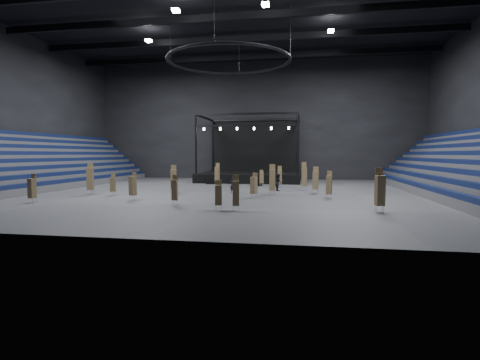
% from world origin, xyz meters
% --- Properties ---
extents(floor, '(50.00, 50.00, 0.00)m').
position_xyz_m(floor, '(0.00, 0.00, 0.00)').
color(floor, '#414143').
rests_on(floor, ground).
extents(ceiling, '(50.00, 42.00, 0.20)m').
position_xyz_m(ceiling, '(0.00, 0.00, 18.00)').
color(ceiling, black).
rests_on(ceiling, wall_back).
extents(wall_back, '(50.00, 0.20, 18.00)m').
position_xyz_m(wall_back, '(0.00, 21.00, 9.00)').
color(wall_back, black).
rests_on(wall_back, ground).
extents(wall_front, '(50.00, 0.20, 18.00)m').
position_xyz_m(wall_front, '(0.00, -21.00, 9.00)').
color(wall_front, black).
rests_on(wall_front, ground).
extents(wall_left, '(0.20, 42.00, 18.00)m').
position_xyz_m(wall_left, '(-25.00, 0.00, 9.00)').
color(wall_left, black).
rests_on(wall_left, ground).
extents(bleachers_left, '(7.20, 40.00, 6.40)m').
position_xyz_m(bleachers_left, '(-22.94, 0.00, 1.73)').
color(bleachers_left, '#4C4B4E').
rests_on(bleachers_left, floor).
extents(bleachers_right, '(7.20, 40.00, 6.40)m').
position_xyz_m(bleachers_right, '(22.94, 0.00, 1.73)').
color(bleachers_right, '#4C4B4E').
rests_on(bleachers_right, floor).
extents(stage, '(14.00, 10.00, 9.20)m').
position_xyz_m(stage, '(0.00, 16.24, 1.45)').
color(stage, black).
rests_on(stage, floor).
extents(truss_ring, '(12.30, 12.30, 5.15)m').
position_xyz_m(truss_ring, '(-0.00, 0.00, 13.00)').
color(truss_ring, black).
rests_on(truss_ring, ceiling).
extents(roof_girders, '(49.00, 30.35, 0.70)m').
position_xyz_m(roof_girders, '(0.00, -0.00, 17.20)').
color(roof_girders, black).
rests_on(roof_girders, ceiling).
extents(floodlights, '(28.60, 16.60, 0.25)m').
position_xyz_m(floodlights, '(0.00, -4.00, 16.60)').
color(floodlights, white).
rests_on(floodlights, roof_girders).
extents(flight_case_left, '(1.38, 0.89, 0.85)m').
position_xyz_m(flight_case_left, '(-4.33, 9.88, 0.43)').
color(flight_case_left, black).
rests_on(flight_case_left, floor).
extents(flight_case_mid, '(1.28, 0.68, 0.84)m').
position_xyz_m(flight_case_mid, '(1.80, 8.04, 0.42)').
color(flight_case_mid, black).
rests_on(flight_case_mid, floor).
extents(flight_case_right, '(1.11, 0.68, 0.69)m').
position_xyz_m(flight_case_right, '(3.88, 8.54, 0.35)').
color(flight_case_right, black).
rests_on(flight_case_right, floor).
extents(chair_stack_0, '(0.63, 0.63, 2.23)m').
position_xyz_m(chair_stack_0, '(3.11, -4.49, 1.17)').
color(chair_stack_0, silver).
rests_on(chair_stack_0, floor).
extents(chair_stack_1, '(0.68, 0.68, 3.02)m').
position_xyz_m(chair_stack_1, '(-12.62, -4.19, 1.54)').
color(chair_stack_1, silver).
rests_on(chair_stack_1, floor).
extents(chair_stack_2, '(0.66, 0.66, 2.78)m').
position_xyz_m(chair_stack_2, '(-5.33, -1.41, 1.44)').
color(chair_stack_2, silver).
rests_on(chair_stack_2, floor).
extents(chair_stack_3, '(0.60, 0.60, 3.01)m').
position_xyz_m(chair_stack_3, '(7.46, 3.55, 1.52)').
color(chair_stack_3, silver).
rests_on(chair_stack_3, floor).
extents(chair_stack_4, '(0.46, 0.46, 2.29)m').
position_xyz_m(chair_stack_4, '(-2.26, -9.73, 1.17)').
color(chair_stack_4, silver).
rests_on(chair_stack_4, floor).
extents(chair_stack_5, '(0.55, 0.55, 2.41)m').
position_xyz_m(chair_stack_5, '(9.57, -3.68, 1.24)').
color(chair_stack_5, silver).
rests_on(chair_stack_5, floor).
extents(chair_stack_6, '(0.54, 0.54, 1.97)m').
position_xyz_m(chair_stack_6, '(2.49, 7.28, 1.06)').
color(chair_stack_6, silver).
rests_on(chair_stack_6, floor).
extents(chair_stack_7, '(0.64, 0.64, 2.96)m').
position_xyz_m(chair_stack_7, '(12.34, -11.01, 1.51)').
color(chair_stack_7, silver).
rests_on(chair_stack_7, floor).
extents(chair_stack_8, '(0.59, 0.59, 2.64)m').
position_xyz_m(chair_stack_8, '(8.54, 0.05, 1.38)').
color(chair_stack_8, silver).
rests_on(chair_stack_8, floor).
extents(chair_stack_9, '(0.54, 0.54, 2.49)m').
position_xyz_m(chair_stack_9, '(4.69, 6.32, 1.29)').
color(chair_stack_9, silver).
rests_on(chair_stack_9, floor).
extents(chair_stack_10, '(0.56, 0.56, 2.31)m').
position_xyz_m(chair_stack_10, '(-13.75, -10.54, 1.20)').
color(chair_stack_10, silver).
rests_on(chair_stack_10, floor).
extents(chair_stack_11, '(0.58, 0.58, 2.91)m').
position_xyz_m(chair_stack_11, '(4.50, -1.79, 1.49)').
color(chair_stack_11, silver).
rests_on(chair_stack_11, floor).
extents(chair_stack_12, '(0.55, 0.55, 2.76)m').
position_xyz_m(chair_stack_12, '(-3.07, 8.01, 1.41)').
color(chair_stack_12, silver).
rests_on(chair_stack_12, floor).
extents(chair_stack_13, '(0.47, 0.47, 2.05)m').
position_xyz_m(chair_stack_13, '(-10.15, -4.47, 1.07)').
color(chair_stack_13, silver).
rests_on(chair_stack_13, floor).
extents(chair_stack_14, '(0.63, 0.63, 2.34)m').
position_xyz_m(chair_stack_14, '(-6.75, -7.43, 1.22)').
color(chair_stack_14, silver).
rests_on(chair_stack_14, floor).
extents(chair_stack_15, '(0.52, 0.52, 2.45)m').
position_xyz_m(chair_stack_15, '(2.86, -11.99, 1.25)').
color(chair_stack_15, silver).
rests_on(chair_stack_15, floor).
extents(chair_stack_16, '(0.55, 0.55, 2.07)m').
position_xyz_m(chair_stack_16, '(1.65, -11.99, 1.10)').
color(chair_stack_16, silver).
rests_on(chair_stack_16, floor).
extents(man_center, '(0.64, 0.51, 1.55)m').
position_xyz_m(man_center, '(0.45, -0.38, 0.77)').
color(man_center, black).
rests_on(man_center, floor).
extents(crew_member, '(0.91, 1.03, 1.80)m').
position_xyz_m(crew_member, '(4.81, 2.38, 0.90)').
color(crew_member, black).
rests_on(crew_member, floor).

